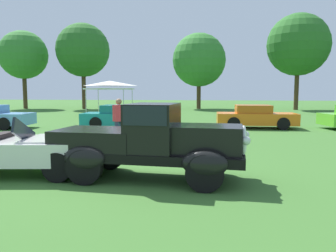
{
  "coord_description": "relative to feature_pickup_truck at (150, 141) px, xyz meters",
  "views": [
    {
      "loc": [
        1.69,
        -7.68,
        1.99
      ],
      "look_at": [
        0.61,
        1.59,
        0.99
      ],
      "focal_mm": 35.79,
      "sensor_mm": 36.0,
      "label": 1
    }
  ],
  "objects": [
    {
      "name": "neighbor_convertible",
      "position": [
        -3.19,
        0.13,
        -0.29
      ],
      "size": [
        4.31,
        2.2,
        1.4
      ],
      "color": "silver",
      "rests_on": "ground_plane"
    },
    {
      "name": "show_car_teal",
      "position": [
        -3.11,
        9.9,
        -0.27
      ],
      "size": [
        4.38,
        1.81,
        1.22
      ],
      "color": "teal",
      "rests_on": "ground_plane"
    },
    {
      "name": "treeline_center",
      "position": [
        0.36,
        29.03,
        4.33
      ],
      "size": [
        5.67,
        5.67,
        8.04
      ],
      "color": "#47331E",
      "rests_on": "ground_plane"
    },
    {
      "name": "treeline_far_left",
      "position": [
        -18.4,
        27.16,
        4.89
      ],
      "size": [
        5.13,
        5.13,
        8.34
      ],
      "color": "#47331E",
      "rests_on": "ground_plane"
    },
    {
      "name": "show_car_orange",
      "position": [
        3.81,
        10.68,
        -0.27
      ],
      "size": [
        4.09,
        1.75,
        1.22
      ],
      "color": "orange",
      "rests_on": "ground_plane"
    },
    {
      "name": "ground_plane",
      "position": [
        -0.43,
        0.38,
        -0.86
      ],
      "size": [
        120.0,
        120.0,
        0.0
      ],
      "primitive_type": "plane",
      "color": "#386628"
    },
    {
      "name": "feature_pickup_truck",
      "position": [
        0.0,
        0.0,
        0.0
      ],
      "size": [
        4.42,
        2.11,
        1.7
      ],
      "color": "black",
      "rests_on": "ground_plane"
    },
    {
      "name": "canopy_tent_left_field",
      "position": [
        -6.1,
        17.64,
        1.56
      ],
      "size": [
        3.12,
        3.12,
        2.71
      ],
      "color": "#B7B7BC",
      "rests_on": "ground_plane"
    },
    {
      "name": "treeline_mid_left",
      "position": [
        -11.86,
        27.44,
        5.33
      ],
      "size": [
        5.61,
        5.61,
        9.02
      ],
      "color": "#47331E",
      "rests_on": "ground_plane"
    },
    {
      "name": "treeline_mid_right",
      "position": [
        10.3,
        28.23,
        5.66
      ],
      "size": [
        6.2,
        6.2,
        9.64
      ],
      "color": "#47331E",
      "rests_on": "ground_plane"
    },
    {
      "name": "spectator_near_truck",
      "position": [
        -1.95,
        4.65,
        0.05
      ],
      "size": [
        0.45,
        0.45,
        1.69
      ],
      "color": "#283351",
      "rests_on": "ground_plane"
    }
  ]
}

